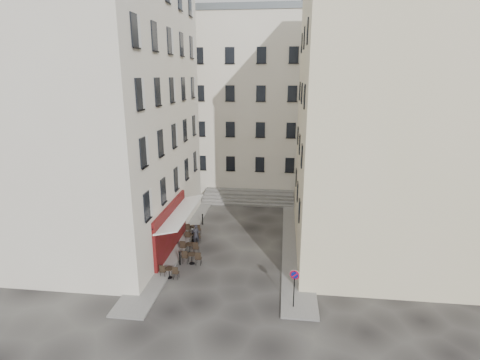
# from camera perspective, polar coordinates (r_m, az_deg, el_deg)

# --- Properties ---
(ground) EXTENTS (90.00, 90.00, 0.00)m
(ground) POSITION_cam_1_polar(r_m,az_deg,el_deg) (26.10, -1.46, -12.15)
(ground) COLOR black
(ground) RESTS_ON ground
(sidewalk_left) EXTENTS (2.00, 22.00, 0.12)m
(sidewalk_left) POSITION_cam_1_polar(r_m,az_deg,el_deg) (30.49, -8.84, -7.96)
(sidewalk_left) COLOR slate
(sidewalk_left) RESTS_ON ground
(sidewalk_right) EXTENTS (2.00, 18.00, 0.12)m
(sidewalk_right) POSITION_cam_1_polar(r_m,az_deg,el_deg) (28.56, 8.53, -9.63)
(sidewalk_right) COLOR slate
(sidewalk_right) RESTS_ON ground
(building_left) EXTENTS (12.20, 16.20, 20.60)m
(building_left) POSITION_cam_1_polar(r_m,az_deg,el_deg) (29.40, -21.79, 10.93)
(building_left) COLOR beige
(building_left) RESTS_ON ground
(building_right) EXTENTS (12.20, 14.20, 18.60)m
(building_right) POSITION_cam_1_polar(r_m,az_deg,el_deg) (27.43, 22.07, 8.53)
(building_right) COLOR beige
(building_right) RESTS_ON ground
(building_back) EXTENTS (18.20, 10.20, 18.60)m
(building_back) POSITION_cam_1_polar(r_m,az_deg,el_deg) (42.17, 0.87, 11.75)
(building_back) COLOR beige
(building_back) RESTS_ON ground
(cafe_storefront) EXTENTS (1.74, 7.30, 3.50)m
(cafe_storefront) POSITION_cam_1_polar(r_m,az_deg,el_deg) (27.09, -10.32, -6.95)
(cafe_storefront) COLOR #4C110A
(cafe_storefront) RESTS_ON ground
(stone_steps) EXTENTS (9.00, 3.15, 0.80)m
(stone_steps) POSITION_cam_1_polar(r_m,az_deg,el_deg) (37.47, 1.31, -2.67)
(stone_steps) COLOR #625F5C
(stone_steps) RESTS_ON ground
(bollard_near) EXTENTS (0.12, 0.12, 0.98)m
(bollard_near) POSITION_cam_1_polar(r_m,az_deg,el_deg) (25.63, -9.16, -11.59)
(bollard_near) COLOR black
(bollard_near) RESTS_ON ground
(bollard_mid) EXTENTS (0.12, 0.12, 0.98)m
(bollard_mid) POSITION_cam_1_polar(r_m,az_deg,el_deg) (28.67, -7.25, -8.45)
(bollard_mid) COLOR black
(bollard_mid) RESTS_ON ground
(bollard_far) EXTENTS (0.12, 0.12, 0.98)m
(bollard_far) POSITION_cam_1_polar(r_m,az_deg,el_deg) (31.81, -5.73, -5.91)
(bollard_far) COLOR black
(bollard_far) RESTS_ON ground
(no_parking_sign) EXTENTS (0.50, 0.20, 2.30)m
(no_parking_sign) POSITION_cam_1_polar(r_m,az_deg,el_deg) (20.72, 8.29, -15.09)
(no_parking_sign) COLOR black
(no_parking_sign) RESTS_ON ground
(bistro_table_a) EXTENTS (1.20, 0.56, 0.85)m
(bistro_table_a) POSITION_cam_1_polar(r_m,az_deg,el_deg) (24.27, -10.69, -13.58)
(bistro_table_a) COLOR black
(bistro_table_a) RESTS_ON ground
(bistro_table_b) EXTENTS (1.32, 0.62, 0.93)m
(bistro_table_b) POSITION_cam_1_polar(r_m,az_deg,el_deg) (25.64, -7.33, -11.63)
(bistro_table_b) COLOR black
(bistro_table_b) RESTS_ON ground
(bistro_table_c) EXTENTS (1.33, 0.62, 0.94)m
(bistro_table_c) POSITION_cam_1_polar(r_m,az_deg,el_deg) (27.03, -7.65, -10.14)
(bistro_table_c) COLOR black
(bistro_table_c) RESTS_ON ground
(bistro_table_d) EXTENTS (1.16, 0.54, 0.82)m
(bistro_table_d) POSITION_cam_1_polar(r_m,az_deg,el_deg) (28.79, -7.14, -8.58)
(bistro_table_d) COLOR black
(bistro_table_d) RESTS_ON ground
(bistro_table_e) EXTENTS (1.21, 0.57, 0.85)m
(bistro_table_e) POSITION_cam_1_polar(r_m,az_deg,el_deg) (30.10, -7.10, -7.43)
(bistro_table_e) COLOR black
(bistro_table_e) RESTS_ON ground
(pedestrian) EXTENTS (0.68, 0.61, 1.56)m
(pedestrian) POSITION_cam_1_polar(r_m,az_deg,el_deg) (28.27, -6.76, -8.23)
(pedestrian) COLOR black
(pedestrian) RESTS_ON ground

